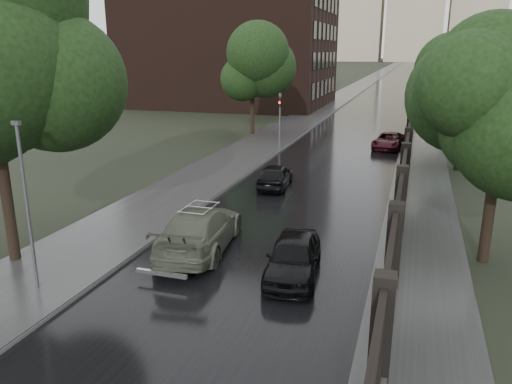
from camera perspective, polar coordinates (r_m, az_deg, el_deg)
name	(u,v)px	position (r m, az deg, el deg)	size (l,w,h in m)	color
ground	(180,352)	(12.66, -8.66, -17.60)	(800.00, 800.00, 0.00)	black
road	(406,68)	(199.55, 16.77, 13.38)	(8.00, 420.00, 0.02)	black
sidewalk_left	(389,68)	(199.78, 15.01, 13.53)	(4.00, 420.00, 0.16)	#2D2D2D
verge_right	(421,68)	(199.49, 18.39, 13.26)	(3.00, 420.00, 0.08)	#2D2D2D
fence_right	(411,127)	(41.81, 17.26, 7.12)	(0.45, 75.72, 2.70)	#383533
tree_left_far	(252,71)	(41.46, -0.43, 13.64)	(4.25, 4.25, 7.39)	black
tree_right_a	(502,116)	(17.68, 26.31, 7.81)	(4.08, 4.08, 7.01)	black
tree_right_b	(466,86)	(31.54, 22.86, 11.13)	(4.08, 4.08, 7.01)	black
tree_right_c	(450,72)	(49.48, 21.26, 12.64)	(4.08, 4.08, 7.01)	black
lamp_post	(27,207)	(15.58, -24.69, -1.52)	(0.25, 0.12, 5.11)	#59595E
traffic_light	(280,116)	(35.86, 2.74, 8.68)	(0.16, 0.32, 4.00)	#59595E
brick_building	(231,24)	(65.57, -2.89, 18.66)	(24.00, 18.00, 20.00)	black
volga_sedan	(200,229)	(17.99, -6.44, -4.23)	(2.17, 5.35, 1.55)	#4E5544
hatchback_left	(275,176)	(25.95, 2.21, 1.87)	(1.49, 3.70, 1.26)	black
car_right_near	(293,257)	(15.90, 4.30, -7.40)	(1.58, 3.92, 1.33)	black
car_right_far	(389,141)	(37.47, 14.96, 5.67)	(1.94, 4.21, 1.17)	black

